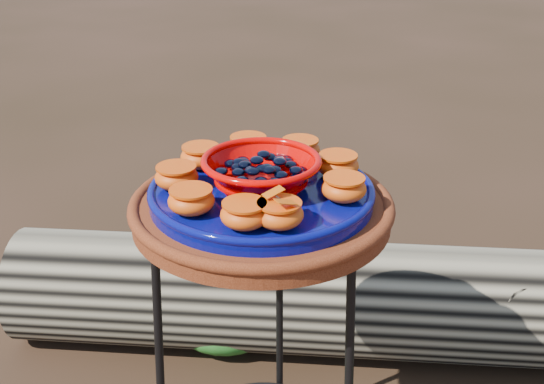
% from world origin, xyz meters
% --- Properties ---
extents(plant_stand, '(0.44, 0.44, 0.70)m').
position_xyz_m(plant_stand, '(0.00, 0.00, 0.35)').
color(plant_stand, black).
rests_on(plant_stand, ground).
extents(terracotta_saucer, '(0.46, 0.46, 0.04)m').
position_xyz_m(terracotta_saucer, '(0.00, 0.00, 0.72)').
color(terracotta_saucer, '#491707').
rests_on(terracotta_saucer, plant_stand).
extents(cobalt_plate, '(0.39, 0.39, 0.03)m').
position_xyz_m(cobalt_plate, '(0.00, 0.00, 0.75)').
color(cobalt_plate, '#060144').
rests_on(cobalt_plate, terracotta_saucer).
extents(red_bowl, '(0.20, 0.20, 0.05)m').
position_xyz_m(red_bowl, '(0.00, 0.00, 0.79)').
color(red_bowl, '#D50200').
rests_on(red_bowl, cobalt_plate).
extents(glass_gems, '(0.15, 0.15, 0.03)m').
position_xyz_m(glass_gems, '(0.00, 0.00, 0.83)').
color(glass_gems, black).
rests_on(glass_gems, red_bowl).
extents(orange_half_0, '(0.08, 0.08, 0.04)m').
position_xyz_m(orange_half_0, '(0.05, -0.14, 0.78)').
color(orange_half_0, '#D34400').
rests_on(orange_half_0, cobalt_plate).
extents(orange_half_1, '(0.08, 0.08, 0.04)m').
position_xyz_m(orange_half_1, '(0.15, -0.02, 0.78)').
color(orange_half_1, '#D34400').
rests_on(orange_half_1, cobalt_plate).
extents(orange_half_2, '(0.08, 0.08, 0.04)m').
position_xyz_m(orange_half_2, '(0.13, 0.08, 0.78)').
color(orange_half_2, '#D34400').
rests_on(orange_half_2, cobalt_plate).
extents(orange_half_3, '(0.08, 0.08, 0.04)m').
position_xyz_m(orange_half_3, '(0.05, 0.14, 0.78)').
color(orange_half_3, '#D34400').
rests_on(orange_half_3, cobalt_plate).
extents(orange_half_4, '(0.08, 0.08, 0.04)m').
position_xyz_m(orange_half_4, '(-0.05, 0.14, 0.78)').
color(orange_half_4, '#D34400').
rests_on(orange_half_4, cobalt_plate).
extents(orange_half_5, '(0.08, 0.08, 0.04)m').
position_xyz_m(orange_half_5, '(-0.13, 0.07, 0.78)').
color(orange_half_5, '#D34400').
rests_on(orange_half_5, cobalt_plate).
extents(orange_half_6, '(0.08, 0.08, 0.04)m').
position_xyz_m(orange_half_6, '(-0.15, -0.03, 0.78)').
color(orange_half_6, '#D34400').
rests_on(orange_half_6, cobalt_plate).
extents(orange_half_7, '(0.08, 0.08, 0.04)m').
position_xyz_m(orange_half_7, '(-0.09, -0.11, 0.78)').
color(orange_half_7, '#D34400').
rests_on(orange_half_7, cobalt_plate).
extents(orange_half_8, '(0.08, 0.08, 0.04)m').
position_xyz_m(orange_half_8, '(0.00, -0.15, 0.78)').
color(orange_half_8, '#D34400').
rests_on(orange_half_8, cobalt_plate).
extents(butterfly, '(0.08, 0.08, 0.01)m').
position_xyz_m(butterfly, '(0.05, -0.14, 0.81)').
color(butterfly, '#D14E07').
rests_on(butterfly, orange_half_0).
extents(driftwood_log, '(1.79, 0.61, 0.33)m').
position_xyz_m(driftwood_log, '(0.06, 0.57, 0.16)').
color(driftwood_log, black).
rests_on(driftwood_log, ground).
extents(foliage_back, '(0.33, 0.33, 0.16)m').
position_xyz_m(foliage_back, '(-0.22, 0.56, 0.08)').
color(foliage_back, '#1B681D').
rests_on(foliage_back, ground).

